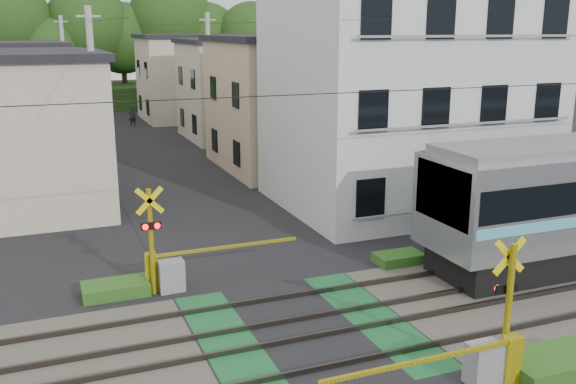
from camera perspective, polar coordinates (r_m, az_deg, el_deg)
name	(u,v)px	position (r m, az deg, el deg)	size (l,w,h in m)	color
ground	(304,330)	(16.03, 1.42, -12.18)	(120.00, 120.00, 0.00)	black
track_bed	(304,329)	(16.01, 1.43, -12.06)	(120.00, 120.00, 0.14)	#47423A
crossing_signal_near	(490,353)	(14.15, 17.52, -13.48)	(4.74, 0.65, 3.09)	yellow
crossing_signal_far	(167,267)	(18.28, -10.67, -6.56)	(4.74, 0.65, 3.09)	yellow
apartment_block	(405,92)	(26.84, 10.38, 8.78)	(10.20, 8.36, 9.30)	silver
houses_row	(138,96)	(39.73, -13.16, 8.34)	(22.07, 31.35, 6.80)	beige
tree_hill	(101,46)	(63.29, -16.31, 12.36)	(40.00, 11.29, 11.85)	#224115
catenary	(513,163)	(17.95, 19.38, 2.41)	(60.00, 5.04, 7.00)	#2D2D33
utility_poles	(122,86)	(36.60, -14.56, 9.09)	(7.90, 42.00, 8.00)	#A5A5A0
pedestrian	(132,116)	(49.78, -13.68, 6.58)	(0.56, 0.37, 1.53)	#242129
weed_patches	(369,313)	(16.58, 7.25, -10.65)	(10.25, 8.80, 0.40)	#2D5E1E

